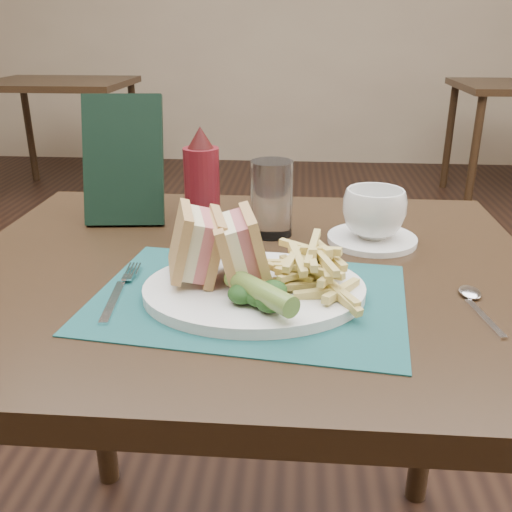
{
  "coord_description": "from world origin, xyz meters",
  "views": [
    {
      "loc": [
        0.08,
        -1.3,
        1.1
      ],
      "look_at": [
        0.02,
        -0.58,
        0.8
      ],
      "focal_mm": 40.0,
      "sensor_mm": 36.0,
      "label": 1
    }
  ],
  "objects_px": {
    "drinking_glass": "(272,199)",
    "check_presenter": "(123,160)",
    "table_bg_left": "(64,138)",
    "ketchup_bottle": "(202,181)",
    "placemat": "(249,297)",
    "sandwich_half_b": "(225,248)",
    "sandwich_half_a": "(181,244)",
    "saucer": "(372,239)",
    "plate": "(254,290)",
    "coffee_cup": "(374,213)",
    "table_main": "(247,457)"
  },
  "relations": [
    {
      "from": "table_main",
      "to": "plate",
      "type": "distance_m",
      "value": 0.4
    },
    {
      "from": "table_bg_left",
      "to": "drinking_glass",
      "type": "height_order",
      "value": "drinking_glass"
    },
    {
      "from": "plate",
      "to": "drinking_glass",
      "type": "relative_size",
      "value": 2.31
    },
    {
      "from": "drinking_glass",
      "to": "ketchup_bottle",
      "type": "bearing_deg",
      "value": 179.49
    },
    {
      "from": "coffee_cup",
      "to": "drinking_glass",
      "type": "xyz_separation_m",
      "value": [
        -0.17,
        0.02,
        0.01
      ]
    },
    {
      "from": "plate",
      "to": "sandwich_half_a",
      "type": "height_order",
      "value": "sandwich_half_a"
    },
    {
      "from": "table_main",
      "to": "coffee_cup",
      "type": "bearing_deg",
      "value": 29.2
    },
    {
      "from": "table_main",
      "to": "check_presenter",
      "type": "bearing_deg",
      "value": 140.87
    },
    {
      "from": "table_bg_left",
      "to": "sandwich_half_a",
      "type": "bearing_deg",
      "value": -64.68
    },
    {
      "from": "sandwich_half_b",
      "to": "check_presenter",
      "type": "distance_m",
      "value": 0.37
    },
    {
      "from": "sandwich_half_a",
      "to": "coffee_cup",
      "type": "xyz_separation_m",
      "value": [
        0.28,
        0.21,
        -0.02
      ]
    },
    {
      "from": "drinking_glass",
      "to": "check_presenter",
      "type": "height_order",
      "value": "check_presenter"
    },
    {
      "from": "placemat",
      "to": "plate",
      "type": "bearing_deg",
      "value": 42.03
    },
    {
      "from": "table_bg_left",
      "to": "placemat",
      "type": "distance_m",
      "value": 3.4
    },
    {
      "from": "ketchup_bottle",
      "to": "sandwich_half_b",
      "type": "bearing_deg",
      "value": -73.74
    },
    {
      "from": "check_presenter",
      "to": "saucer",
      "type": "bearing_deg",
      "value": -16.2
    },
    {
      "from": "plate",
      "to": "coffee_cup",
      "type": "bearing_deg",
      "value": 45.19
    },
    {
      "from": "table_bg_left",
      "to": "placemat",
      "type": "height_order",
      "value": "placemat"
    },
    {
      "from": "sandwich_half_a",
      "to": "check_presenter",
      "type": "xyz_separation_m",
      "value": [
        -0.16,
        0.29,
        0.05
      ]
    },
    {
      "from": "ketchup_bottle",
      "to": "drinking_glass",
      "type": "bearing_deg",
      "value": -0.51
    },
    {
      "from": "table_bg_left",
      "to": "sandwich_half_b",
      "type": "xyz_separation_m",
      "value": [
        1.48,
        -3.01,
        0.44
      ]
    },
    {
      "from": "plate",
      "to": "ketchup_bottle",
      "type": "relative_size",
      "value": 1.61
    },
    {
      "from": "check_presenter",
      "to": "placemat",
      "type": "bearing_deg",
      "value": -56.28
    },
    {
      "from": "drinking_glass",
      "to": "ketchup_bottle",
      "type": "xyz_separation_m",
      "value": [
        -0.12,
        0.0,
        0.03
      ]
    },
    {
      "from": "placemat",
      "to": "sandwich_half_a",
      "type": "relative_size",
      "value": 4.15
    },
    {
      "from": "sandwich_half_a",
      "to": "saucer",
      "type": "bearing_deg",
      "value": 21.77
    },
    {
      "from": "saucer",
      "to": "check_presenter",
      "type": "height_order",
      "value": "check_presenter"
    },
    {
      "from": "saucer",
      "to": "check_presenter",
      "type": "xyz_separation_m",
      "value": [
        -0.44,
        0.08,
        0.11
      ]
    },
    {
      "from": "table_bg_left",
      "to": "check_presenter",
      "type": "height_order",
      "value": "check_presenter"
    },
    {
      "from": "coffee_cup",
      "to": "check_presenter",
      "type": "height_order",
      "value": "check_presenter"
    },
    {
      "from": "table_main",
      "to": "saucer",
      "type": "height_order",
      "value": "saucer"
    },
    {
      "from": "table_main",
      "to": "sandwich_half_a",
      "type": "xyz_separation_m",
      "value": [
        -0.08,
        -0.09,
        0.44
      ]
    },
    {
      "from": "plate",
      "to": "drinking_glass",
      "type": "distance_m",
      "value": 0.25
    },
    {
      "from": "ketchup_bottle",
      "to": "table_bg_left",
      "type": "bearing_deg",
      "value": 117.01
    },
    {
      "from": "table_main",
      "to": "ketchup_bottle",
      "type": "xyz_separation_m",
      "value": [
        -0.09,
        0.14,
        0.47
      ]
    },
    {
      "from": "saucer",
      "to": "table_bg_left",
      "type": "bearing_deg",
      "value": 121.36
    },
    {
      "from": "table_bg_left",
      "to": "ketchup_bottle",
      "type": "relative_size",
      "value": 4.84
    },
    {
      "from": "plate",
      "to": "check_presenter",
      "type": "height_order",
      "value": "check_presenter"
    },
    {
      "from": "saucer",
      "to": "ketchup_bottle",
      "type": "xyz_separation_m",
      "value": [
        -0.29,
        0.03,
        0.09
      ]
    },
    {
      "from": "saucer",
      "to": "plate",
      "type": "bearing_deg",
      "value": -129.29
    },
    {
      "from": "table_bg_left",
      "to": "sandwich_half_b",
      "type": "height_order",
      "value": "sandwich_half_b"
    },
    {
      "from": "table_main",
      "to": "sandwich_half_b",
      "type": "xyz_separation_m",
      "value": [
        -0.02,
        -0.1,
        0.44
      ]
    },
    {
      "from": "placemat",
      "to": "ketchup_bottle",
      "type": "xyz_separation_m",
      "value": [
        -0.1,
        0.25,
        0.09
      ]
    },
    {
      "from": "table_bg_left",
      "to": "ketchup_bottle",
      "type": "xyz_separation_m",
      "value": [
        1.41,
        -2.77,
        0.47
      ]
    },
    {
      "from": "plate",
      "to": "sandwich_half_a",
      "type": "bearing_deg",
      "value": 166.47
    },
    {
      "from": "coffee_cup",
      "to": "ketchup_bottle",
      "type": "bearing_deg",
      "value": 174.95
    },
    {
      "from": "sandwich_half_b",
      "to": "ketchup_bottle",
      "type": "bearing_deg",
      "value": 93.44
    },
    {
      "from": "table_bg_left",
      "to": "check_presenter",
      "type": "distance_m",
      "value": 3.03
    },
    {
      "from": "coffee_cup",
      "to": "drinking_glass",
      "type": "relative_size",
      "value": 0.8
    },
    {
      "from": "table_bg_left",
      "to": "sandwich_half_a",
      "type": "relative_size",
      "value": 9.06
    }
  ]
}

